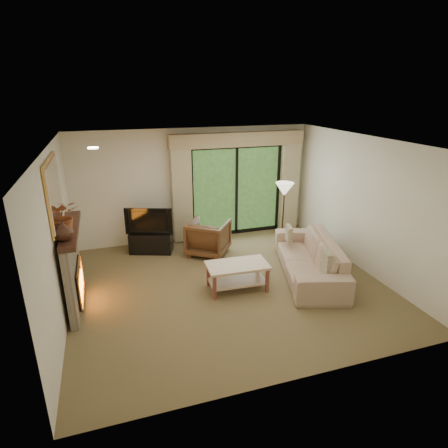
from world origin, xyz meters
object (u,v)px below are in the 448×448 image
object	(u,v)px
media_console	(151,242)
armchair	(208,237)
sofa	(309,257)
coffee_table	(237,277)

from	to	relation	value
media_console	armchair	bearing A→B (deg)	-2.34
media_console	sofa	xyz separation A→B (m)	(2.76, -2.00, 0.13)
sofa	coffee_table	world-z (taller)	sofa
coffee_table	media_console	bearing A→B (deg)	123.44
media_console	sofa	world-z (taller)	sofa
media_console	armchair	xyz separation A→B (m)	(1.18, -0.47, 0.15)
media_console	armchair	distance (m)	1.28
media_console	coffee_table	world-z (taller)	coffee_table
armchair	sofa	bearing A→B (deg)	171.62
media_console	coffee_table	bearing A→B (deg)	-39.80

